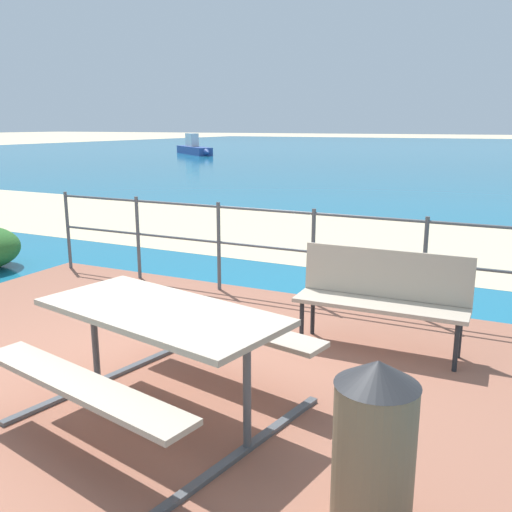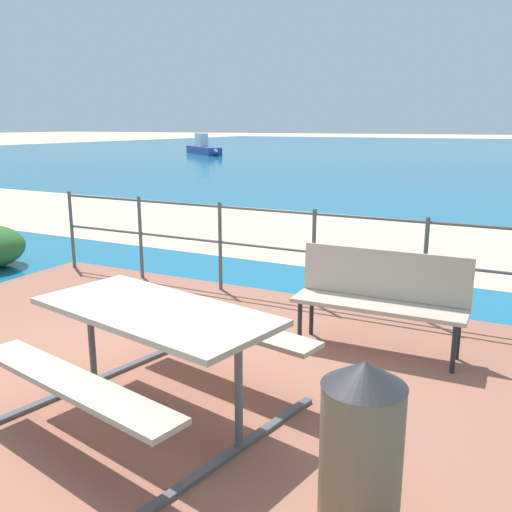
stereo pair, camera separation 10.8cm
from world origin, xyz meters
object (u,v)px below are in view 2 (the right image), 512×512
(trash_bin, at_px, (361,447))
(boat_near, at_px, (203,148))
(picnic_table, at_px, (155,332))
(park_bench, at_px, (381,292))

(trash_bin, distance_m, boat_near, 36.51)
(trash_bin, xyz_separation_m, boat_near, (-20.08, 30.49, -0.09))
(picnic_table, distance_m, trash_bin, 1.63)
(park_bench, bearing_deg, picnic_table, -121.47)
(picnic_table, xyz_separation_m, boat_near, (-18.53, 30.03, -0.24))
(trash_bin, bearing_deg, picnic_table, 163.19)
(picnic_table, distance_m, boat_near, 35.29)
(park_bench, xyz_separation_m, trash_bin, (0.50, -2.26, -0.08))
(trash_bin, relative_size, boat_near, 0.18)
(picnic_table, bearing_deg, trash_bin, -5.21)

